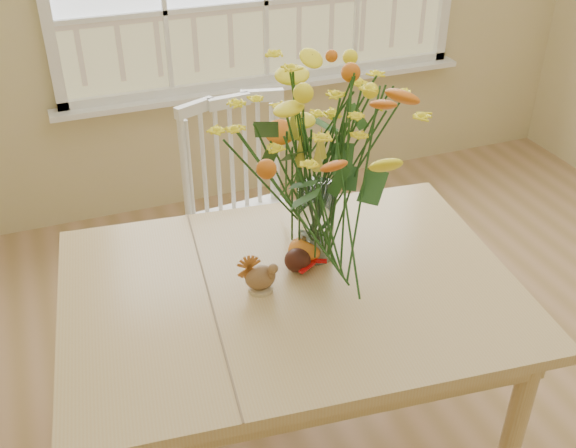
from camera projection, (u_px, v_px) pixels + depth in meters
name	position (u px, v px, depth m)	size (l,w,h in m)	color
dining_table	(290.00, 308.00, 2.19)	(1.54, 1.17, 0.77)	tan
windsor_chair	(243.00, 207.00, 2.94)	(0.52, 0.50, 1.02)	white
flower_vase	(318.00, 148.00, 2.07)	(0.57, 0.57, 0.67)	white
pumpkin	(304.00, 251.00, 2.23)	(0.11, 0.11, 0.08)	orange
turkey_figurine	(260.00, 277.00, 2.10)	(0.10, 0.08, 0.12)	#CCB78C
dark_gourd	(298.00, 261.00, 2.19)	(0.12, 0.09, 0.08)	#38160F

